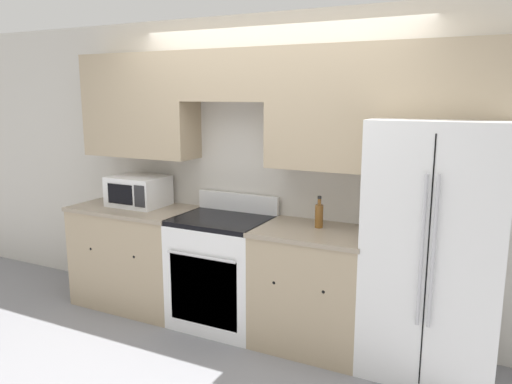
{
  "coord_description": "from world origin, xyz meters",
  "views": [
    {
      "loc": [
        1.75,
        -3.16,
        1.95
      ],
      "look_at": [
        -0.0,
        0.31,
        1.19
      ],
      "focal_mm": 35.0,
      "sensor_mm": 36.0,
      "label": 1
    }
  ],
  "objects_px": {
    "refrigerator": "(435,250)",
    "bottle": "(319,215)",
    "oven_range": "(222,271)",
    "microwave": "(139,191)"
  },
  "relations": [
    {
      "from": "microwave",
      "to": "bottle",
      "type": "distance_m",
      "value": 1.76
    },
    {
      "from": "oven_range",
      "to": "bottle",
      "type": "height_order",
      "value": "bottle"
    },
    {
      "from": "oven_range",
      "to": "refrigerator",
      "type": "height_order",
      "value": "refrigerator"
    },
    {
      "from": "microwave",
      "to": "bottle",
      "type": "height_order",
      "value": "microwave"
    },
    {
      "from": "oven_range",
      "to": "bottle",
      "type": "distance_m",
      "value": 1.0
    },
    {
      "from": "refrigerator",
      "to": "bottle",
      "type": "relative_size",
      "value": 7.22
    },
    {
      "from": "oven_range",
      "to": "refrigerator",
      "type": "relative_size",
      "value": 0.61
    },
    {
      "from": "microwave",
      "to": "bottle",
      "type": "xyz_separation_m",
      "value": [
        1.76,
        0.01,
        -0.04
      ]
    },
    {
      "from": "microwave",
      "to": "oven_range",
      "type": "bearing_deg",
      "value": -4.51
    },
    {
      "from": "oven_range",
      "to": "microwave",
      "type": "relative_size",
      "value": 2.2
    }
  ]
}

